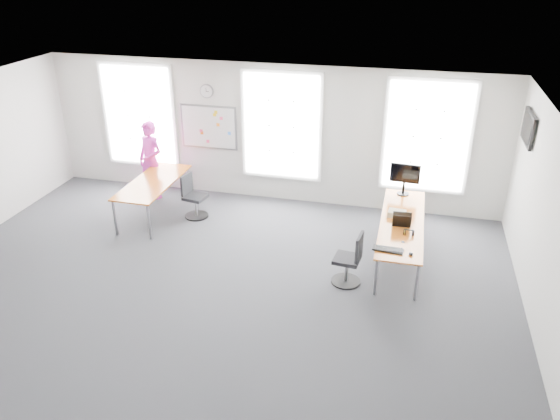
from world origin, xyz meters
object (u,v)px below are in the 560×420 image
(person, at_px, (151,160))
(headphones, at_px, (408,232))
(desk_right, at_px, (402,224))
(desk_left, at_px, (153,184))
(chair_right, at_px, (350,262))
(chair_left, at_px, (193,198))
(keyboard, at_px, (388,250))
(monitor, at_px, (405,176))

(person, xyz_separation_m, headphones, (5.65, -1.82, -0.13))
(desk_right, distance_m, desk_left, 5.10)
(chair_right, xyz_separation_m, person, (-4.76, 2.46, 0.46))
(person, distance_m, headphones, 5.94)
(chair_left, relative_size, keyboard, 1.88)
(desk_right, relative_size, headphones, 15.51)
(chair_right, xyz_separation_m, headphones, (0.89, 0.64, 0.34))
(person, height_order, monitor, person)
(desk_right, bearing_deg, chair_right, -124.46)
(desk_right, relative_size, chair_right, 3.07)
(desk_left, distance_m, monitor, 5.10)
(chair_left, distance_m, keyboard, 4.45)
(person, relative_size, headphones, 9.47)
(keyboard, height_order, headphones, headphones)
(chair_left, xyz_separation_m, keyboard, (4.09, -1.72, 0.30))
(desk_left, relative_size, chair_right, 2.27)
(person, height_order, headphones, person)
(person, bearing_deg, desk_right, 6.16)
(chair_left, distance_m, person, 1.52)
(desk_right, bearing_deg, chair_left, 171.71)
(chair_left, relative_size, monitor, 1.43)
(keyboard, height_order, monitor, monitor)
(headphones, xyz_separation_m, monitor, (-0.16, 1.70, 0.34))
(person, height_order, keyboard, person)
(headphones, bearing_deg, keyboard, -105.22)
(chair_right, bearing_deg, monitor, 169.06)
(monitor, bearing_deg, chair_right, -102.04)
(desk_left, distance_m, keyboard, 5.14)
(desk_right, height_order, keyboard, keyboard)
(desk_right, distance_m, chair_left, 4.32)
(desk_right, distance_m, person, 5.69)
(desk_left, xyz_separation_m, chair_left, (0.80, 0.15, -0.30))
(chair_right, distance_m, monitor, 2.54)
(desk_left, bearing_deg, desk_right, -5.33)
(person, bearing_deg, keyboard, -4.69)
(desk_left, xyz_separation_m, headphones, (5.20, -0.96, 0.04))
(desk_left, xyz_separation_m, person, (-0.45, 0.86, 0.17))
(headphones, bearing_deg, chair_left, 176.77)
(chair_right, relative_size, headphones, 5.06)
(desk_right, distance_m, chair_right, 1.38)
(desk_right, relative_size, keyboard, 5.81)
(desk_right, distance_m, monitor, 1.29)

